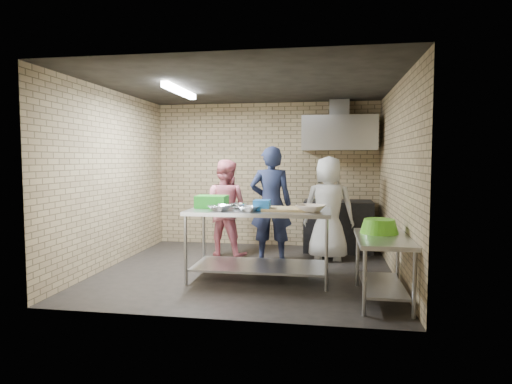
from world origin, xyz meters
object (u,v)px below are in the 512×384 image
at_px(prep_table, 259,244).
at_px(green_basin, 379,226).
at_px(bottle_red, 342,138).
at_px(woman_white, 328,208).
at_px(green_crate, 212,202).
at_px(blue_tub, 262,205).
at_px(man_navy, 271,204).
at_px(stove, 338,226).
at_px(woman_pink, 225,208).
at_px(side_counter, 383,269).

xyz_separation_m(prep_table, green_basin, (1.53, -0.44, 0.36)).
distance_m(bottle_red, woman_white, 1.55).
distance_m(green_crate, woman_white, 2.04).
bearing_deg(blue_tub, bottle_red, 65.28).
bearing_deg(man_navy, blue_tub, 86.16).
bearing_deg(green_crate, bottle_red, 49.60).
relative_size(green_crate, bottle_red, 2.37).
relative_size(stove, woman_pink, 0.73).
bearing_deg(side_counter, man_navy, 130.72).
height_order(stove, bottle_red, bottle_red).
bearing_deg(green_crate, green_basin, -14.10).
bearing_deg(bottle_red, prep_table, -116.66).
xyz_separation_m(stove, man_navy, (-1.09, -0.97, 0.47)).
bearing_deg(green_basin, green_crate, 165.90).
relative_size(stove, blue_tub, 5.63).
relative_size(bottle_red, woman_pink, 0.11).
distance_m(stove, woman_pink, 2.07).
bearing_deg(blue_tub, woman_pink, 120.69).
relative_size(blue_tub, man_navy, 0.12).
relative_size(green_basin, woman_pink, 0.28).
relative_size(green_crate, green_basin, 0.93).
height_order(green_crate, bottle_red, bottle_red).
bearing_deg(blue_tub, side_counter, -21.45).
bearing_deg(stove, woman_pink, -158.96).
bearing_deg(bottle_red, man_navy, -133.30).
bearing_deg(woman_white, woman_pink, 2.51).
height_order(blue_tub, green_basin, blue_tub).
height_order(prep_table, green_basin, prep_table).
xyz_separation_m(green_crate, green_basin, (2.23, -0.56, -0.21)).
height_order(bottle_red, man_navy, bottle_red).
xyz_separation_m(stove, woman_pink, (-1.90, -0.73, 0.37)).
distance_m(stove, green_crate, 2.71).
bearing_deg(side_counter, green_crate, 160.21).
height_order(green_basin, bottle_red, bottle_red).
relative_size(prep_table, blue_tub, 9.00).
xyz_separation_m(bottle_red, woman_white, (-0.22, -0.98, -1.19)).
bearing_deg(green_basin, man_navy, 134.66).
relative_size(stove, man_navy, 0.65).
relative_size(side_counter, blue_tub, 5.63).
distance_m(prep_table, stove, 2.34).
xyz_separation_m(prep_table, side_counter, (1.55, -0.69, -0.10)).
distance_m(blue_tub, bottle_red, 2.82).
xyz_separation_m(green_crate, man_navy, (0.72, 0.97, -0.12)).
bearing_deg(stove, prep_table, -118.21).
relative_size(prep_table, green_crate, 4.50).
distance_m(man_navy, woman_pink, 0.85).
distance_m(side_counter, stove, 2.79).
relative_size(bottle_red, man_navy, 0.10).
height_order(green_basin, woman_white, woman_white).
xyz_separation_m(prep_table, man_navy, (0.02, 1.09, 0.44)).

